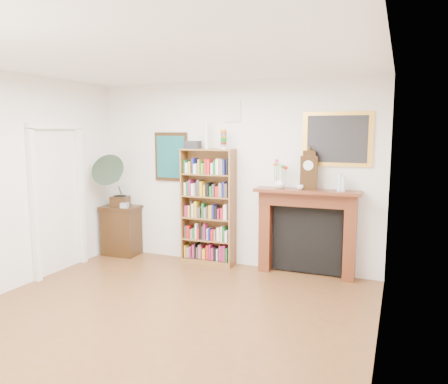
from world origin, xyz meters
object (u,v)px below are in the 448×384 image
object	(u,v)px
cd_stack	(125,205)
bookshelf	(208,201)
fireplace	(307,224)
mantel_clock	(309,171)
gramophone	(114,178)
flower_vase	(280,183)
side_cabinet	(121,230)
bottle_left	(340,183)
bottle_right	(343,184)
teacup	(300,187)

from	to	relation	value
cd_stack	bookshelf	bearing A→B (deg)	7.33
fireplace	cd_stack	xyz separation A→B (m)	(-2.92, -0.24, 0.13)
mantel_clock	bookshelf	bearing A→B (deg)	174.78
mantel_clock	cd_stack	bearing A→B (deg)	177.66
bookshelf	gramophone	xyz separation A→B (m)	(-1.58, -0.20, 0.31)
flower_vase	side_cabinet	bearing A→B (deg)	-178.58
fireplace	cd_stack	size ratio (longest dim) A/B	12.38
flower_vase	bottle_left	world-z (taller)	bottle_left
cd_stack	gramophone	bearing A→B (deg)	-172.01
bottle_left	mantel_clock	bearing A→B (deg)	175.74
fireplace	flower_vase	world-z (taller)	flower_vase
bottle_right	fireplace	bearing A→B (deg)	172.88
mantel_clock	flower_vase	size ratio (longest dim) A/B	3.48
bookshelf	teacup	distance (m)	1.46
bottle_left	bottle_right	size ratio (longest dim) A/B	1.20
flower_vase	teacup	world-z (taller)	flower_vase
gramophone	cd_stack	world-z (taller)	gramophone
cd_stack	mantel_clock	distance (m)	3.02
fireplace	bottle_right	world-z (taller)	bottle_right
bottle_right	side_cabinet	bearing A→B (deg)	-178.86
teacup	side_cabinet	bearing A→B (deg)	-179.35
side_cabinet	bottle_left	distance (m)	3.65
cd_stack	flower_vase	world-z (taller)	flower_vase
flower_vase	bottle_left	size ratio (longest dim) A/B	0.65
bottle_right	cd_stack	bearing A→B (deg)	-176.99
bookshelf	bottle_left	bearing A→B (deg)	-1.78
bookshelf	bottle_left	world-z (taller)	bookshelf
gramophone	cd_stack	size ratio (longest dim) A/B	7.22
bookshelf	gramophone	distance (m)	1.62
flower_vase	mantel_clock	bearing A→B (deg)	5.82
gramophone	flower_vase	bearing A→B (deg)	-8.36
bookshelf	cd_stack	size ratio (longest dim) A/B	17.22
mantel_clock	side_cabinet	bearing A→B (deg)	175.44
gramophone	bottle_right	world-z (taller)	gramophone
bookshelf	flower_vase	size ratio (longest dim) A/B	13.17
flower_vase	teacup	xyz separation A→B (m)	(0.30, -0.03, -0.04)
cd_stack	bottle_left	distance (m)	3.41
side_cabinet	gramophone	distance (m)	0.91
gramophone	teacup	distance (m)	3.01
fireplace	mantel_clock	bearing A→B (deg)	-62.89
fireplace	bottle_left	size ratio (longest dim) A/B	6.19
cd_stack	fireplace	bearing A→B (deg)	4.70
mantel_clock	teacup	world-z (taller)	mantel_clock
gramophone	bottle_right	xyz separation A→B (m)	(3.59, 0.20, 0.03)
gramophone	bottle_left	xyz separation A→B (m)	(3.54, 0.21, 0.05)
fireplace	gramophone	bearing A→B (deg)	-176.44
mantel_clock	teacup	xyz separation A→B (m)	(-0.10, -0.07, -0.23)
flower_vase	teacup	distance (m)	0.30
fireplace	bottle_left	world-z (taller)	bottle_left
side_cabinet	cd_stack	size ratio (longest dim) A/B	6.88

